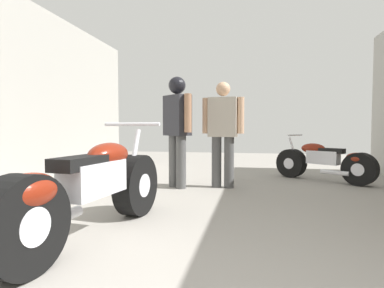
% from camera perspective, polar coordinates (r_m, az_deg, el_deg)
% --- Properties ---
extents(ground_plane, '(16.38, 16.38, 0.00)m').
position_cam_1_polar(ground_plane, '(4.19, 5.13, -10.48)').
color(ground_plane, gray).
extents(garage_partition_left, '(0.08, 7.51, 3.00)m').
position_cam_1_polar(garage_partition_left, '(5.40, -30.29, 8.15)').
color(garage_partition_left, '#A3A099').
rests_on(garage_partition_left, ground_plane).
extents(motorcycle_maroon_cruiser, '(0.68, 2.21, 1.03)m').
position_cam_1_polar(motorcycle_maroon_cruiser, '(2.88, -17.95, -7.97)').
color(motorcycle_maroon_cruiser, black).
rests_on(motorcycle_maroon_cruiser, ground_plane).
extents(motorcycle_black_naked, '(1.59, 1.23, 0.85)m').
position_cam_1_polar(motorcycle_black_naked, '(6.20, 22.98, -3.07)').
color(motorcycle_black_naked, black).
rests_on(motorcycle_black_naked, ground_plane).
extents(mechanic_in_blue, '(0.69, 0.29, 1.71)m').
position_cam_1_polar(mechanic_in_blue, '(5.12, 5.64, 2.90)').
color(mechanic_in_blue, '#4C4C4C').
rests_on(mechanic_in_blue, ground_plane).
extents(mechanic_with_helmet, '(0.60, 0.55, 1.79)m').
position_cam_1_polar(mechanic_with_helmet, '(5.09, -2.71, 4.10)').
color(mechanic_with_helmet, '#4C4C4C').
rests_on(mechanic_with_helmet, ground_plane).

